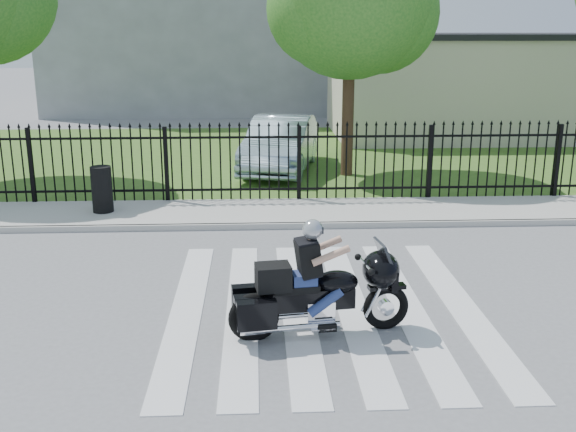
{
  "coord_description": "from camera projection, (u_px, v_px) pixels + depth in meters",
  "views": [
    {
      "loc": [
        -0.97,
        -9.02,
        3.94
      ],
      "look_at": [
        -0.47,
        1.4,
        1.0
      ],
      "focal_mm": 42.0,
      "sensor_mm": 36.0,
      "label": 1
    }
  ],
  "objects": [
    {
      "name": "grass_strip",
      "position": [
        287.0,
        155.0,
        21.32
      ],
      "size": [
        40.0,
        12.0,
        0.02
      ],
      "primitive_type": "cube",
      "color": "#386021",
      "rests_on": "ground"
    },
    {
      "name": "building_low",
      "position": [
        470.0,
        88.0,
        25.02
      ],
      "size": [
        10.0,
        6.0,
        3.5
      ],
      "primitive_type": "cube",
      "color": "beige",
      "rests_on": "ground"
    },
    {
      "name": "building_low_roof",
      "position": [
        474.0,
        36.0,
        24.51
      ],
      "size": [
        10.2,
        6.2,
        0.2
      ],
      "primitive_type": "cube",
      "color": "black",
      "rests_on": "building_low"
    },
    {
      "name": "iron_fence",
      "position": [
        299.0,
        165.0,
        15.31
      ],
      "size": [
        26.0,
        0.04,
        1.8
      ],
      "color": "black",
      "rests_on": "ground"
    },
    {
      "name": "ground",
      "position": [
        325.0,
        308.0,
        9.79
      ],
      "size": [
        120.0,
        120.0,
        0.0
      ],
      "primitive_type": "plane",
      "color": "slate",
      "rests_on": "ground"
    },
    {
      "name": "crosswalk",
      "position": [
        325.0,
        307.0,
        9.79
      ],
      "size": [
        5.0,
        5.5,
        0.01
      ],
      "primitive_type": null,
      "color": "silver",
      "rests_on": "ground"
    },
    {
      "name": "curb",
      "position": [
        305.0,
        226.0,
        13.62
      ],
      "size": [
        40.0,
        0.12,
        0.12
      ],
      "primitive_type": "cube",
      "color": "#ADAAA3",
      "rests_on": "ground"
    },
    {
      "name": "motorcycle_rider",
      "position": [
        316.0,
        287.0,
        8.78
      ],
      "size": [
        2.44,
        0.99,
        1.62
      ],
      "rotation": [
        0.0,
        0.0,
        0.14
      ],
      "color": "black",
      "rests_on": "ground"
    },
    {
      "name": "sidewalk",
      "position": [
        302.0,
        212.0,
        14.58
      ],
      "size": [
        40.0,
        2.0,
        0.12
      ],
      "primitive_type": "cube",
      "color": "#ADAAA3",
      "rests_on": "ground"
    },
    {
      "name": "parked_car",
      "position": [
        281.0,
        144.0,
        18.84
      ],
      "size": [
        2.5,
        4.8,
        1.5
      ],
      "primitive_type": "imported",
      "rotation": [
        0.0,
        0.0,
        -0.21
      ],
      "color": "#A0BAC9",
      "rests_on": "grass_strip"
    },
    {
      "name": "litter_bin",
      "position": [
        102.0,
        189.0,
        14.29
      ],
      "size": [
        0.45,
        0.45,
        0.98
      ],
      "primitive_type": "cylinder",
      "rotation": [
        0.0,
        0.0,
        -0.04
      ],
      "color": "black",
      "rests_on": "sidewalk"
    }
  ]
}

